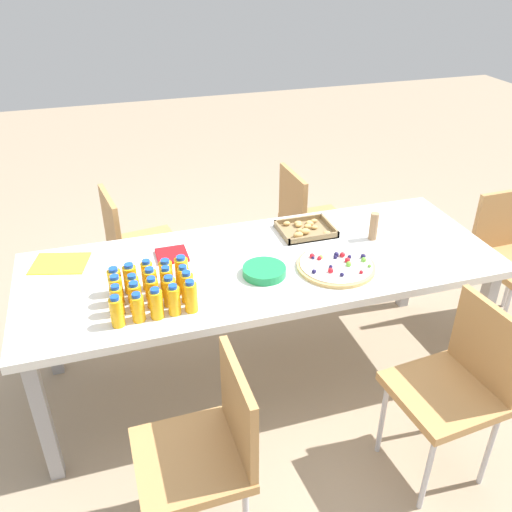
{
  "coord_description": "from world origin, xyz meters",
  "views": [
    {
      "loc": [
        -0.7,
        -2.16,
        2.09
      ],
      "look_at": [
        -0.03,
        0.03,
        0.74
      ],
      "focal_mm": 38.25,
      "sensor_mm": 36.0,
      "label": 1
    }
  ],
  "objects_px": {
    "juice_bottle_0": "(117,312)",
    "juice_bottle_15": "(115,282)",
    "fruit_pizza": "(336,265)",
    "juice_bottle_14": "(184,280)",
    "juice_bottle_9": "(187,287)",
    "juice_bottle_11": "(133,289)",
    "juice_bottle_17": "(148,275)",
    "juice_bottle_1": "(138,308)",
    "cardboard_tube": "(374,226)",
    "chair_far_right": "(308,218)",
    "juice_bottle_8": "(170,291)",
    "juice_bottle_2": "(156,304)",
    "juice_bottle_19": "(182,271)",
    "juice_bottle_5": "(117,301)",
    "party_table": "(263,272)",
    "chair_far_left": "(134,242)",
    "napkin_stack": "(172,255)",
    "chair_near_right": "(459,380)",
    "chair_end": "(510,250)",
    "snack_tray": "(305,230)",
    "juice_bottle_7": "(153,293)",
    "juice_bottle_18": "(166,274)",
    "juice_bottle_16": "(130,279)",
    "chair_near_left": "(208,445)",
    "juice_bottle_6": "(135,297)",
    "paper_folder": "(60,263)",
    "juice_bottle_4": "(191,297)",
    "juice_bottle_13": "(167,282)",
    "juice_bottle_3": "(174,300)",
    "juice_bottle_10": "(116,291)"
  },
  "relations": [
    {
      "from": "juice_bottle_0",
      "to": "juice_bottle_15",
      "type": "bearing_deg",
      "value": 87.35
    },
    {
      "from": "fruit_pizza",
      "to": "juice_bottle_15",
      "type": "bearing_deg",
      "value": 175.08
    },
    {
      "from": "juice_bottle_14",
      "to": "juice_bottle_15",
      "type": "relative_size",
      "value": 1.03
    },
    {
      "from": "juice_bottle_9",
      "to": "juice_bottle_11",
      "type": "xyz_separation_m",
      "value": [
        -0.22,
        0.07,
        -0.01
      ]
    },
    {
      "from": "juice_bottle_0",
      "to": "juice_bottle_17",
      "type": "bearing_deg",
      "value": 56.59
    },
    {
      "from": "juice_bottle_1",
      "to": "cardboard_tube",
      "type": "distance_m",
      "value": 1.3
    },
    {
      "from": "chair_far_right",
      "to": "juice_bottle_8",
      "type": "distance_m",
      "value": 1.49
    },
    {
      "from": "juice_bottle_2",
      "to": "juice_bottle_19",
      "type": "xyz_separation_m",
      "value": [
        0.15,
        0.22,
        0.0
      ]
    },
    {
      "from": "juice_bottle_5",
      "to": "juice_bottle_9",
      "type": "distance_m",
      "value": 0.3
    },
    {
      "from": "party_table",
      "to": "juice_bottle_1",
      "type": "bearing_deg",
      "value": -154.96
    },
    {
      "from": "juice_bottle_8",
      "to": "juice_bottle_11",
      "type": "xyz_separation_m",
      "value": [
        -0.15,
        0.07,
        -0.0
      ]
    },
    {
      "from": "chair_far_left",
      "to": "napkin_stack",
      "type": "bearing_deg",
      "value": 4.87
    },
    {
      "from": "juice_bottle_2",
      "to": "chair_near_right",
      "type": "bearing_deg",
      "value": -23.49
    },
    {
      "from": "chair_far_right",
      "to": "chair_near_right",
      "type": "bearing_deg",
      "value": -1.28
    },
    {
      "from": "chair_end",
      "to": "napkin_stack",
      "type": "xyz_separation_m",
      "value": [
        -1.96,
        0.14,
        0.23
      ]
    },
    {
      "from": "snack_tray",
      "to": "juice_bottle_0",
      "type": "bearing_deg",
      "value": -152.68
    },
    {
      "from": "juice_bottle_7",
      "to": "juice_bottle_18",
      "type": "xyz_separation_m",
      "value": [
        0.08,
        0.14,
        -0.0
      ]
    },
    {
      "from": "juice_bottle_14",
      "to": "cardboard_tube",
      "type": "bearing_deg",
      "value": 10.86
    },
    {
      "from": "juice_bottle_2",
      "to": "juice_bottle_16",
      "type": "relative_size",
      "value": 0.98
    },
    {
      "from": "juice_bottle_7",
      "to": "juice_bottle_8",
      "type": "distance_m",
      "value": 0.07
    },
    {
      "from": "juice_bottle_5",
      "to": "juice_bottle_16",
      "type": "xyz_separation_m",
      "value": [
        0.07,
        0.15,
        0.0
      ]
    },
    {
      "from": "chair_far_left",
      "to": "juice_bottle_18",
      "type": "relative_size",
      "value": 5.96
    },
    {
      "from": "party_table",
      "to": "fruit_pizza",
      "type": "height_order",
      "value": "fruit_pizza"
    },
    {
      "from": "juice_bottle_1",
      "to": "juice_bottle_5",
      "type": "xyz_separation_m",
      "value": [
        -0.08,
        0.07,
        0.0
      ]
    },
    {
      "from": "juice_bottle_18",
      "to": "napkin_stack",
      "type": "relative_size",
      "value": 0.93
    },
    {
      "from": "chair_far_left",
      "to": "chair_near_left",
      "type": "distance_m",
      "value": 1.61
    },
    {
      "from": "chair_far_right",
      "to": "juice_bottle_1",
      "type": "relative_size",
      "value": 6.27
    },
    {
      "from": "juice_bottle_6",
      "to": "cardboard_tube",
      "type": "distance_m",
      "value": 1.28
    },
    {
      "from": "chair_near_left",
      "to": "paper_folder",
      "type": "distance_m",
      "value": 1.21
    },
    {
      "from": "chair_end",
      "to": "juice_bottle_4",
      "type": "distance_m",
      "value": 2.0
    },
    {
      "from": "juice_bottle_19",
      "to": "snack_tray",
      "type": "bearing_deg",
      "value": 22.91
    },
    {
      "from": "juice_bottle_2",
      "to": "juice_bottle_7",
      "type": "height_order",
      "value": "juice_bottle_7"
    },
    {
      "from": "chair_end",
      "to": "juice_bottle_2",
      "type": "height_order",
      "value": "juice_bottle_2"
    },
    {
      "from": "juice_bottle_13",
      "to": "juice_bottle_15",
      "type": "height_order",
      "value": "juice_bottle_13"
    },
    {
      "from": "chair_near_left",
      "to": "juice_bottle_13",
      "type": "xyz_separation_m",
      "value": [
        -0.02,
        0.67,
        0.29
      ]
    },
    {
      "from": "juice_bottle_1",
      "to": "paper_folder",
      "type": "bearing_deg",
      "value": 119.12
    },
    {
      "from": "chair_end",
      "to": "juice_bottle_17",
      "type": "height_order",
      "value": "juice_bottle_17"
    },
    {
      "from": "chair_far_left",
      "to": "juice_bottle_17",
      "type": "xyz_separation_m",
      "value": [
        -0.0,
        -0.86,
        0.29
      ]
    },
    {
      "from": "juice_bottle_6",
      "to": "juice_bottle_7",
      "type": "height_order",
      "value": "juice_bottle_7"
    },
    {
      "from": "juice_bottle_0",
      "to": "juice_bottle_9",
      "type": "bearing_deg",
      "value": 15.37
    },
    {
      "from": "chair_far_left",
      "to": "juice_bottle_11",
      "type": "height_order",
      "value": "juice_bottle_11"
    },
    {
      "from": "juice_bottle_3",
      "to": "juice_bottle_4",
      "type": "relative_size",
      "value": 0.95
    },
    {
      "from": "juice_bottle_6",
      "to": "juice_bottle_15",
      "type": "relative_size",
      "value": 1.06
    },
    {
      "from": "chair_end",
      "to": "juice_bottle_16",
      "type": "height_order",
      "value": "juice_bottle_16"
    },
    {
      "from": "paper_folder",
      "to": "juice_bottle_5",
      "type": "bearing_deg",
      "value": -64.29
    },
    {
      "from": "juice_bottle_8",
      "to": "juice_bottle_10",
      "type": "bearing_deg",
      "value": 161.22
    },
    {
      "from": "chair_end",
      "to": "juice_bottle_6",
      "type": "bearing_deg",
      "value": 5.49
    },
    {
      "from": "juice_bottle_1",
      "to": "napkin_stack",
      "type": "bearing_deg",
      "value": 65.55
    },
    {
      "from": "chair_far_left",
      "to": "juice_bottle_19",
      "type": "relative_size",
      "value": 5.75
    },
    {
      "from": "juice_bottle_8",
      "to": "cardboard_tube",
      "type": "relative_size",
      "value": 0.96
    }
  ]
}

